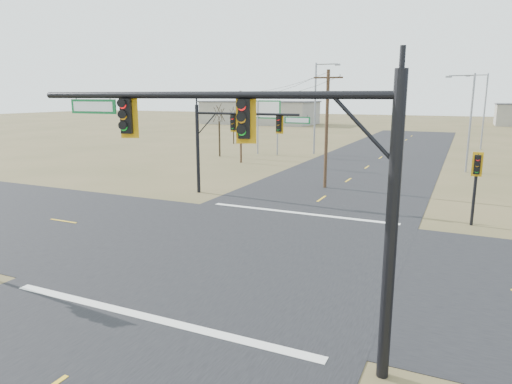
% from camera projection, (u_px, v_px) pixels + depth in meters
% --- Properties ---
extents(ground, '(320.00, 320.00, 0.00)m').
position_uv_depth(ground, '(248.00, 250.00, 21.71)').
color(ground, brown).
rests_on(ground, ground).
extents(road_ew, '(160.00, 14.00, 0.02)m').
position_uv_depth(road_ew, '(248.00, 250.00, 21.71)').
color(road_ew, black).
rests_on(road_ew, ground).
extents(road_ns, '(14.00, 160.00, 0.02)m').
position_uv_depth(road_ns, '(248.00, 250.00, 21.71)').
color(road_ns, black).
rests_on(road_ns, ground).
extents(stop_bar_near, '(12.00, 0.40, 0.01)m').
position_uv_depth(stop_bar_near, '(150.00, 318.00, 15.04)').
color(stop_bar_near, silver).
rests_on(stop_bar_near, road_ns).
extents(stop_bar_far, '(12.00, 0.40, 0.01)m').
position_uv_depth(stop_bar_far, '(301.00, 213.00, 28.37)').
color(stop_bar_far, silver).
rests_on(stop_bar_far, road_ns).
extents(mast_arm_near, '(11.33, 0.59, 7.82)m').
position_uv_depth(mast_arm_near, '(260.00, 154.00, 12.25)').
color(mast_arm_near, black).
rests_on(mast_arm_near, ground).
extents(mast_arm_far, '(8.83, 0.42, 6.55)m').
position_uv_depth(mast_arm_far, '(235.00, 131.00, 32.38)').
color(mast_arm_far, black).
rests_on(mast_arm_far, ground).
extents(pedestal_signal_ne, '(0.59, 0.51, 4.20)m').
position_uv_depth(pedestal_signal_ne, '(477.00, 172.00, 25.11)').
color(pedestal_signal_ne, black).
rests_on(pedestal_signal_ne, ground).
extents(utility_pole_near, '(2.23, 0.36, 9.13)m').
position_uv_depth(utility_pole_near, '(327.00, 128.00, 35.35)').
color(utility_pole_near, '#4C3520').
rests_on(utility_pole_near, ground).
extents(utility_pole_far, '(1.87, 0.50, 7.69)m').
position_uv_depth(utility_pole_far, '(241.00, 125.00, 49.02)').
color(utility_pole_far, '#4C3520').
rests_on(utility_pole_far, ground).
extents(highway_sign, '(3.52, 0.39, 6.62)m').
position_uv_depth(highway_sign, '(268.00, 117.00, 55.73)').
color(highway_sign, gray).
rests_on(highway_sign, ground).
extents(streetlight_a, '(2.58, 0.35, 9.22)m').
position_uv_depth(streetlight_a, '(468.00, 118.00, 42.63)').
color(streetlight_a, gray).
rests_on(streetlight_a, ground).
extents(streetlight_b, '(2.81, 0.36, 10.05)m').
position_uv_depth(streetlight_b, '(483.00, 107.00, 60.92)').
color(streetlight_b, gray).
rests_on(streetlight_b, ground).
extents(streetlight_c, '(3.08, 0.32, 11.07)m').
position_uv_depth(streetlight_c, '(317.00, 104.00, 55.88)').
color(streetlight_c, gray).
rests_on(streetlight_c, ground).
extents(bare_tree_a, '(3.48, 3.48, 6.59)m').
position_uv_depth(bare_tree_a, '(219.00, 113.00, 53.83)').
color(bare_tree_a, black).
rests_on(bare_tree_a, ground).
extents(bare_tree_b, '(2.53, 2.53, 5.83)m').
position_uv_depth(bare_tree_b, '(233.00, 113.00, 68.21)').
color(bare_tree_b, black).
rests_on(bare_tree_b, ground).
extents(warehouse_left, '(28.00, 14.00, 5.50)m').
position_uv_depth(warehouse_left, '(260.00, 113.00, 117.47)').
color(warehouse_left, gray).
rests_on(warehouse_left, ground).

